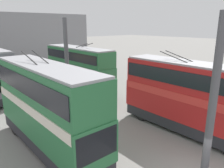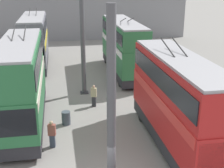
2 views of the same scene
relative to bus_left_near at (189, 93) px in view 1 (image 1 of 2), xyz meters
name	(u,v)px [view 1 (image 1 of 2)]	position (x,y,z in m)	size (l,w,h in m)	color
support_column_near	(212,108)	(-3.60, 4.36, 1.07)	(0.66, 0.66, 8.30)	#4C4C51
support_column_far	(67,67)	(9.47, 4.36, 1.07)	(0.66, 0.66, 8.30)	#4C4C51
bus_left_near	(189,93)	(0.00, 0.00, 0.00)	(10.08, 2.54, 5.81)	black
bus_left_far	(78,66)	(14.51, 0.00, -0.01)	(11.04, 2.54, 5.80)	black
bus_right_mid	(47,103)	(4.44, 8.72, 0.16)	(10.16, 2.54, 6.09)	black
person_aisle_midway	(92,108)	(6.52, 3.91, -2.08)	(0.35, 0.47, 1.67)	#2D2D33
person_by_right_row	(105,148)	(1.08, 6.93, -2.11)	(0.32, 0.46, 1.62)	#384251
oil_drum	(89,132)	(3.85, 6.06, -2.51)	(0.59, 0.59, 0.90)	#424C56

